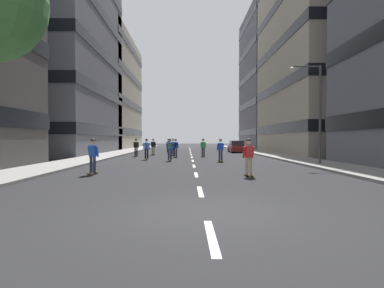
{
  "coord_description": "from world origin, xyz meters",
  "views": [
    {
      "loc": [
        -0.44,
        -7.82,
        1.78
      ],
      "look_at": [
        0.0,
        21.47,
        1.29
      ],
      "focal_mm": 30.22,
      "sensor_mm": 36.0,
      "label": 1
    }
  ],
  "objects_px": {
    "skater_8": "(147,148)",
    "skater_10": "(203,147)",
    "parked_car_near": "(237,147)",
    "streetlamp_right": "(315,103)",
    "skater_3": "(153,146)",
    "skater_6": "(176,147)",
    "skater_7": "(168,145)",
    "skater_5": "(93,155)",
    "skater_0": "(249,156)",
    "skater_9": "(221,149)",
    "skater_1": "(173,146)",
    "skater_4": "(136,147)",
    "skater_2": "(170,148)"
  },
  "relations": [
    {
      "from": "skater_0",
      "to": "skater_1",
      "type": "xyz_separation_m",
      "value": [
        -4.38,
        18.74,
        0.0
      ]
    },
    {
      "from": "skater_3",
      "to": "skater_6",
      "type": "bearing_deg",
      "value": -58.87
    },
    {
      "from": "skater_3",
      "to": "skater_7",
      "type": "relative_size",
      "value": 1.0
    },
    {
      "from": "skater_1",
      "to": "skater_8",
      "type": "bearing_deg",
      "value": -106.0
    },
    {
      "from": "skater_1",
      "to": "skater_7",
      "type": "distance_m",
      "value": 7.41
    },
    {
      "from": "skater_3",
      "to": "skater_9",
      "type": "bearing_deg",
      "value": -58.11
    },
    {
      "from": "skater_4",
      "to": "skater_5",
      "type": "distance_m",
      "value": 16.05
    },
    {
      "from": "skater_1",
      "to": "skater_9",
      "type": "bearing_deg",
      "value": -65.8
    },
    {
      "from": "streetlamp_right",
      "to": "skater_1",
      "type": "bearing_deg",
      "value": 128.56
    },
    {
      "from": "skater_5",
      "to": "skater_10",
      "type": "distance_m",
      "value": 16.85
    },
    {
      "from": "skater_0",
      "to": "skater_4",
      "type": "distance_m",
      "value": 18.78
    },
    {
      "from": "skater_9",
      "to": "skater_10",
      "type": "height_order",
      "value": "same"
    },
    {
      "from": "skater_6",
      "to": "skater_10",
      "type": "xyz_separation_m",
      "value": [
        2.67,
        1.17,
        -0.03
      ]
    },
    {
      "from": "skater_3",
      "to": "skater_10",
      "type": "xyz_separation_m",
      "value": [
        5.23,
        -3.06,
        -0.03
      ]
    },
    {
      "from": "streetlamp_right",
      "to": "skater_0",
      "type": "bearing_deg",
      "value": -131.67
    },
    {
      "from": "skater_1",
      "to": "skater_3",
      "type": "distance_m",
      "value": 2.36
    },
    {
      "from": "skater_1",
      "to": "streetlamp_right",
      "type": "bearing_deg",
      "value": -51.44
    },
    {
      "from": "skater_4",
      "to": "parked_car_near",
      "type": "bearing_deg",
      "value": 39.36
    },
    {
      "from": "parked_car_near",
      "to": "skater_3",
      "type": "xyz_separation_m",
      "value": [
        -10.03,
        -6.71,
        0.32
      ]
    },
    {
      "from": "skater_8",
      "to": "skater_3",
      "type": "bearing_deg",
      "value": 91.86
    },
    {
      "from": "skater_0",
      "to": "skater_10",
      "type": "bearing_deg",
      "value": 94.49
    },
    {
      "from": "skater_4",
      "to": "skater_7",
      "type": "distance_m",
      "value": 9.45
    },
    {
      "from": "skater_8",
      "to": "skater_10",
      "type": "distance_m",
      "value": 6.76
    },
    {
      "from": "skater_10",
      "to": "skater_3",
      "type": "bearing_deg",
      "value": 149.63
    },
    {
      "from": "skater_5",
      "to": "skater_0",
      "type": "bearing_deg",
      "value": -7.39
    },
    {
      "from": "skater_3",
      "to": "skater_6",
      "type": "height_order",
      "value": "same"
    },
    {
      "from": "skater_2",
      "to": "skater_3",
      "type": "bearing_deg",
      "value": 103.89
    },
    {
      "from": "skater_5",
      "to": "parked_car_near",
      "type": "bearing_deg",
      "value": 66.53
    },
    {
      "from": "skater_3",
      "to": "skater_10",
      "type": "height_order",
      "value": "same"
    },
    {
      "from": "skater_7",
      "to": "skater_8",
      "type": "height_order",
      "value": "same"
    },
    {
      "from": "streetlamp_right",
      "to": "skater_1",
      "type": "distance_m",
      "value": 16.27
    },
    {
      "from": "skater_2",
      "to": "skater_4",
      "type": "relative_size",
      "value": 1.0
    },
    {
      "from": "skater_0",
      "to": "skater_3",
      "type": "bearing_deg",
      "value": 108.36
    },
    {
      "from": "parked_car_near",
      "to": "streetlamp_right",
      "type": "relative_size",
      "value": 0.68
    },
    {
      "from": "skater_0",
      "to": "skater_3",
      "type": "xyz_separation_m",
      "value": [
        -6.54,
        19.69,
        0.03
      ]
    },
    {
      "from": "streetlamp_right",
      "to": "skater_1",
      "type": "relative_size",
      "value": 3.65
    },
    {
      "from": "skater_10",
      "to": "streetlamp_right",
      "type": "bearing_deg",
      "value": -56.46
    },
    {
      "from": "skater_6",
      "to": "skater_7",
      "type": "relative_size",
      "value": 1.0
    },
    {
      "from": "parked_car_near",
      "to": "skater_6",
      "type": "bearing_deg",
      "value": -124.32
    },
    {
      "from": "parked_car_near",
      "to": "skater_4",
      "type": "height_order",
      "value": "skater_4"
    },
    {
      "from": "skater_2",
      "to": "skater_6",
      "type": "distance_m",
      "value": 4.99
    },
    {
      "from": "skater_9",
      "to": "skater_10",
      "type": "xyz_separation_m",
      "value": [
        -0.99,
        6.93,
        0.0
      ]
    },
    {
      "from": "skater_0",
      "to": "skater_7",
      "type": "relative_size",
      "value": 1.0
    },
    {
      "from": "parked_car_near",
      "to": "skater_3",
      "type": "height_order",
      "value": "skater_3"
    },
    {
      "from": "skater_8",
      "to": "skater_7",
      "type": "bearing_deg",
      "value": 85.93
    },
    {
      "from": "skater_5",
      "to": "skater_8",
      "type": "distance_m",
      "value": 11.16
    },
    {
      "from": "streetlamp_right",
      "to": "skater_8",
      "type": "distance_m",
      "value": 13.57
    },
    {
      "from": "skater_6",
      "to": "skater_9",
      "type": "distance_m",
      "value": 6.83
    },
    {
      "from": "skater_6",
      "to": "skater_0",
      "type": "bearing_deg",
      "value": -75.57
    },
    {
      "from": "parked_car_near",
      "to": "streetlamp_right",
      "type": "bearing_deg",
      "value": -84.12
    }
  ]
}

